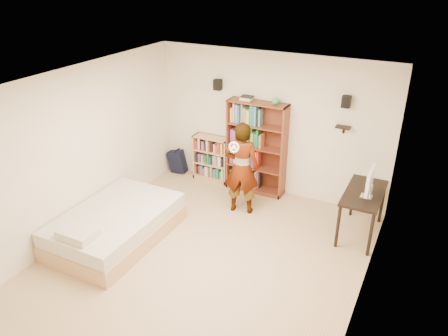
# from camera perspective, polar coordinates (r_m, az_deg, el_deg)

# --- Properties ---
(ground) EXTENTS (4.50, 5.00, 0.01)m
(ground) POSITION_cam_1_polar(r_m,az_deg,el_deg) (6.83, -2.34, -11.55)
(ground) COLOR tan
(ground) RESTS_ON ground
(room_shell) EXTENTS (4.52, 5.02, 2.71)m
(room_shell) POSITION_cam_1_polar(r_m,az_deg,el_deg) (5.93, -2.64, 2.15)
(room_shell) COLOR white
(room_shell) RESTS_ON ground
(crown_molding) EXTENTS (4.50, 5.00, 0.06)m
(crown_molding) POSITION_cam_1_polar(r_m,az_deg,el_deg) (5.63, -2.83, 10.66)
(crown_molding) COLOR white
(crown_molding) RESTS_ON room_shell
(speaker_left) EXTENTS (0.14, 0.12, 0.20)m
(speaker_left) POSITION_cam_1_polar(r_m,az_deg,el_deg) (8.33, -0.83, 10.84)
(speaker_left) COLOR black
(speaker_left) RESTS_ON room_shell
(speaker_right) EXTENTS (0.14, 0.12, 0.20)m
(speaker_right) POSITION_cam_1_polar(r_m,az_deg,el_deg) (7.55, 15.68, 8.34)
(speaker_right) COLOR black
(speaker_right) RESTS_ON room_shell
(wall_shelf) EXTENTS (0.25, 0.16, 0.02)m
(wall_shelf) POSITION_cam_1_polar(r_m,az_deg,el_deg) (7.70, 15.31, 5.17)
(wall_shelf) COLOR black
(wall_shelf) RESTS_ON room_shell
(tall_bookshelf) EXTENTS (1.13, 0.33, 1.80)m
(tall_bookshelf) POSITION_cam_1_polar(r_m,az_deg,el_deg) (8.28, 4.25, 2.62)
(tall_bookshelf) COLOR brown
(tall_bookshelf) RESTS_ON ground
(low_bookshelf) EXTENTS (0.75, 0.28, 0.94)m
(low_bookshelf) POSITION_cam_1_polar(r_m,az_deg,el_deg) (8.86, -1.62, 1.25)
(low_bookshelf) COLOR tan
(low_bookshelf) RESTS_ON ground
(computer_desk) EXTENTS (0.58, 1.16, 0.79)m
(computer_desk) POSITION_cam_1_polar(r_m,az_deg,el_deg) (7.47, 17.48, -5.65)
(computer_desk) COLOR black
(computer_desk) RESTS_ON ground
(imac) EXTENTS (0.17, 0.49, 0.48)m
(imac) POSITION_cam_1_polar(r_m,az_deg,el_deg) (7.04, 18.33, -1.88)
(imac) COLOR white
(imac) RESTS_ON computer_desk
(daybed) EXTENTS (1.37, 2.11, 0.62)m
(daybed) POSITION_cam_1_polar(r_m,az_deg,el_deg) (7.27, -13.98, -6.83)
(daybed) COLOR beige
(daybed) RESTS_ON ground
(person) EXTENTS (0.69, 0.53, 1.69)m
(person) POSITION_cam_1_polar(r_m,az_deg,el_deg) (7.58, 2.32, -0.05)
(person) COLOR black
(person) RESTS_ON ground
(wii_wheel) EXTENTS (0.19, 0.07, 0.19)m
(wii_wheel) POSITION_cam_1_polar(r_m,az_deg,el_deg) (7.10, 1.32, 2.74)
(wii_wheel) COLOR white
(wii_wheel) RESTS_ON person
(navy_bag) EXTENTS (0.39, 0.27, 0.50)m
(navy_bag) POSITION_cam_1_polar(r_m,az_deg,el_deg) (9.32, -6.12, 0.89)
(navy_bag) COLOR black
(navy_bag) RESTS_ON ground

